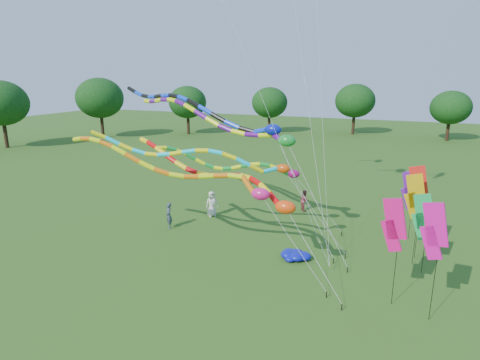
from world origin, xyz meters
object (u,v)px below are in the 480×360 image
at_px(blue_nylon_heap, 293,256).
at_px(person_b, 169,216).
at_px(tube_kite_red, 227,179).
at_px(person_c, 304,200).
at_px(person_a, 212,204).
at_px(tube_kite_orange, 183,170).

bearing_deg(blue_nylon_heap, person_b, 170.77).
bearing_deg(tube_kite_red, person_b, 173.86).
relative_size(person_b, person_c, 1.11).
relative_size(person_a, person_c, 1.17).
distance_m(blue_nylon_heap, person_c, 8.57).
bearing_deg(person_b, person_c, 94.33).
bearing_deg(tube_kite_orange, person_b, 135.98).
relative_size(tube_kite_orange, person_a, 8.03).
bearing_deg(tube_kite_orange, person_a, 109.93).
distance_m(tube_kite_orange, blue_nylon_heap, 7.73).
xyz_separation_m(tube_kite_red, person_c, (1.91, 9.83, -3.84)).
relative_size(tube_kite_orange, person_c, 9.42).
bearing_deg(person_c, blue_nylon_heap, 159.19).
height_order(tube_kite_red, person_b, tube_kite_red).
bearing_deg(person_b, tube_kite_orange, 2.83).
bearing_deg(tube_kite_orange, tube_kite_red, 36.67).
relative_size(blue_nylon_heap, person_a, 0.88).
relative_size(tube_kite_red, person_b, 7.45).
relative_size(blue_nylon_heap, person_c, 1.03).
height_order(tube_kite_orange, person_a, tube_kite_orange).
bearing_deg(blue_nylon_heap, tube_kite_red, -157.03).
height_order(tube_kite_orange, blue_nylon_heap, tube_kite_orange).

